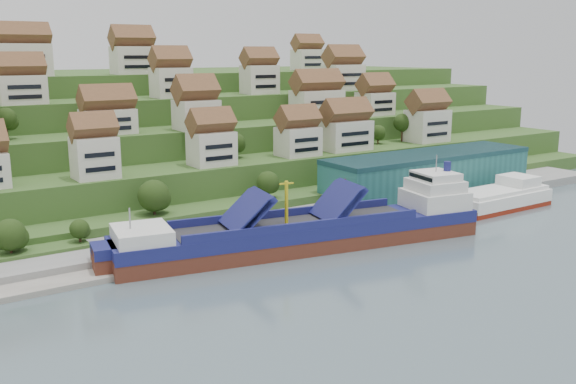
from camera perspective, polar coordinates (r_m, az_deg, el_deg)
ground at (r=125.20m, az=1.06°, el=-5.08°), size 300.00×300.00×0.00m
quay at (r=147.93m, az=4.14°, el=-1.92°), size 180.00×14.00×2.20m
hillside at (r=214.59m, az=-14.90°, el=4.76°), size 260.00×128.00×31.00m
hillside_village at (r=171.31m, az=-10.95°, el=7.56°), size 159.85×64.46×28.67m
hillside_trees at (r=153.39m, az=-11.64°, el=3.98°), size 142.65×61.92×30.42m
warehouse at (r=169.09m, az=12.37°, el=1.74°), size 60.00×15.00×10.00m
flagpole at (r=141.64m, az=4.81°, el=-0.17°), size 1.28×0.16×8.00m
cargo_ship at (r=125.47m, az=2.32°, el=-3.55°), size 74.68×24.37×16.32m
second_ship at (r=165.29m, az=18.39°, el=-0.54°), size 27.88×10.57×8.06m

